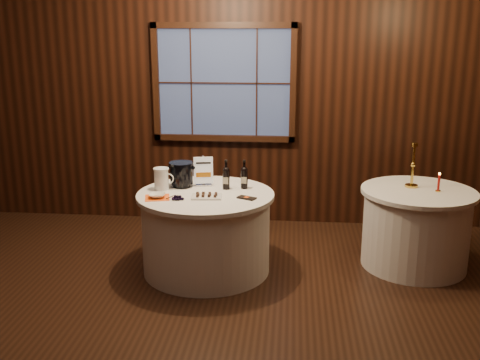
# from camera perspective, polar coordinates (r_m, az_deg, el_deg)

# --- Properties ---
(ground) EXTENTS (6.00, 6.00, 0.00)m
(ground) POSITION_cam_1_polar(r_m,az_deg,el_deg) (4.61, -5.33, -14.13)
(ground) COLOR black
(ground) RESTS_ON ground
(back_wall) EXTENTS (6.00, 0.10, 3.00)m
(back_wall) POSITION_cam_1_polar(r_m,az_deg,el_deg) (6.52, -1.62, 8.92)
(back_wall) COLOR black
(back_wall) RESTS_ON ground
(main_table) EXTENTS (1.28, 1.28, 0.77)m
(main_table) POSITION_cam_1_polar(r_m,az_deg,el_deg) (5.34, -3.46, -5.28)
(main_table) COLOR silver
(main_table) RESTS_ON ground
(side_table) EXTENTS (1.08, 1.08, 0.77)m
(side_table) POSITION_cam_1_polar(r_m,az_deg,el_deg) (5.70, 17.41, -4.65)
(side_table) COLOR silver
(side_table) RESTS_ON ground
(sign_stand) EXTENTS (0.18, 0.12, 0.30)m
(sign_stand) POSITION_cam_1_polar(r_m,az_deg,el_deg) (5.44, -3.74, 0.45)
(sign_stand) COLOR #B1B1B8
(sign_stand) RESTS_ON main_table
(port_bottle_left) EXTENTS (0.07, 0.07, 0.28)m
(port_bottle_left) POSITION_cam_1_polar(r_m,az_deg,el_deg) (5.31, -1.42, 0.36)
(port_bottle_left) COLOR black
(port_bottle_left) RESTS_ON main_table
(port_bottle_right) EXTENTS (0.07, 0.07, 0.28)m
(port_bottle_right) POSITION_cam_1_polar(r_m,az_deg,el_deg) (5.33, 0.44, 0.39)
(port_bottle_right) COLOR black
(port_bottle_right) RESTS_ON main_table
(ice_bucket) EXTENTS (0.24, 0.24, 0.24)m
(ice_bucket) POSITION_cam_1_polar(r_m,az_deg,el_deg) (5.43, -5.97, 0.63)
(ice_bucket) COLOR black
(ice_bucket) RESTS_ON main_table
(chocolate_plate) EXTENTS (0.29, 0.20, 0.04)m
(chocolate_plate) POSITION_cam_1_polar(r_m,az_deg,el_deg) (5.08, -3.42, -1.62)
(chocolate_plate) COLOR silver
(chocolate_plate) RESTS_ON main_table
(chocolate_box) EXTENTS (0.19, 0.15, 0.01)m
(chocolate_box) POSITION_cam_1_polar(r_m,az_deg,el_deg) (5.04, 0.67, -1.83)
(chocolate_box) COLOR black
(chocolate_box) RESTS_ON main_table
(grape_bunch) EXTENTS (0.17, 0.07, 0.04)m
(grape_bunch) POSITION_cam_1_polar(r_m,az_deg,el_deg) (5.03, -6.36, -1.81)
(grape_bunch) COLOR black
(grape_bunch) RESTS_ON main_table
(glass_pitcher) EXTENTS (0.19, 0.15, 0.21)m
(glass_pitcher) POSITION_cam_1_polar(r_m,az_deg,el_deg) (5.35, -7.97, 0.13)
(glass_pitcher) COLOR white
(glass_pitcher) RESTS_ON main_table
(orange_napkin) EXTENTS (0.26, 0.26, 0.00)m
(orange_napkin) POSITION_cam_1_polar(r_m,az_deg,el_deg) (5.12, -8.40, -1.79)
(orange_napkin) COLOR #F25414
(orange_napkin) RESTS_ON main_table
(cracker_bowl) EXTENTS (0.17, 0.17, 0.04)m
(cracker_bowl) POSITION_cam_1_polar(r_m,az_deg,el_deg) (5.12, -8.41, -1.57)
(cracker_bowl) COLOR silver
(cracker_bowl) RESTS_ON orange_napkin
(brass_candlestick) EXTENTS (0.12, 0.12, 0.43)m
(brass_candlestick) POSITION_cam_1_polar(r_m,az_deg,el_deg) (5.62, 17.12, 0.86)
(brass_candlestick) COLOR gold
(brass_candlestick) RESTS_ON side_table
(red_candle) EXTENTS (0.05, 0.05, 0.18)m
(red_candle) POSITION_cam_1_polar(r_m,az_deg,el_deg) (5.56, 19.53, -0.39)
(red_candle) COLOR gold
(red_candle) RESTS_ON side_table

